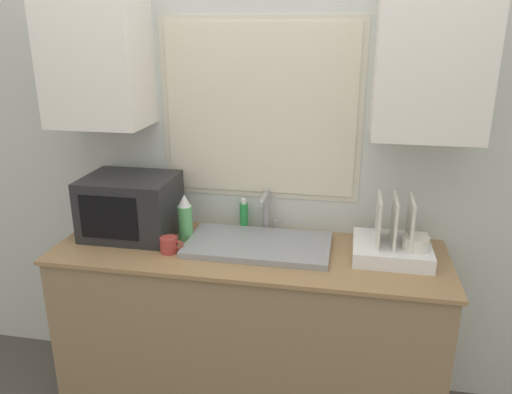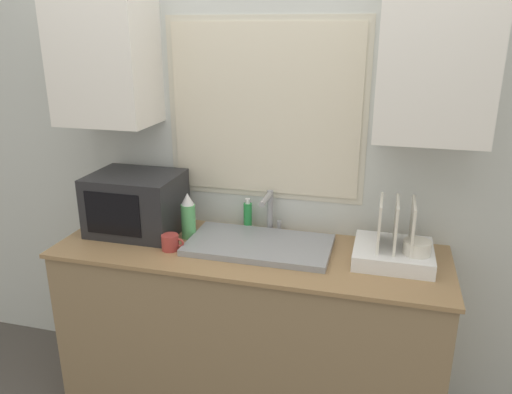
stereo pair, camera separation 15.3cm
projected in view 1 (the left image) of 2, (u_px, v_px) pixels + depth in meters
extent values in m
cube|color=#8C7251|center=(249.00, 332.00, 2.54)|extent=(1.85, 0.59, 0.88)
cube|color=#99754C|center=(248.00, 251.00, 2.40)|extent=(1.88, 0.62, 0.02)
cube|color=silver|center=(261.00, 152.00, 2.57)|extent=(6.00, 0.06, 2.60)
cube|color=beige|center=(260.00, 111.00, 2.47)|extent=(1.01, 0.01, 0.90)
cube|color=beige|center=(260.00, 111.00, 2.47)|extent=(0.95, 0.01, 0.84)
cube|color=white|center=(96.00, 52.00, 2.37)|extent=(0.46, 0.32, 0.70)
cube|color=white|center=(432.00, 55.00, 2.09)|extent=(0.46, 0.32, 0.70)
cube|color=gray|center=(258.00, 245.00, 2.41)|extent=(0.69, 0.38, 0.03)
cylinder|color=#99999E|center=(266.00, 211.00, 2.59)|extent=(0.03, 0.03, 0.22)
cylinder|color=#99999E|center=(263.00, 199.00, 2.47)|extent=(0.03, 0.18, 0.03)
cylinder|color=#99999E|center=(276.00, 226.00, 2.60)|extent=(0.02, 0.02, 0.06)
cube|color=#232326|center=(131.00, 206.00, 2.53)|extent=(0.45, 0.35, 0.31)
cube|color=black|center=(108.00, 218.00, 2.37)|extent=(0.29, 0.01, 0.21)
cube|color=white|center=(391.00, 250.00, 2.31)|extent=(0.35, 0.33, 0.07)
cube|color=silver|center=(378.00, 219.00, 2.28)|extent=(0.01, 0.22, 0.22)
cube|color=silver|center=(394.00, 221.00, 2.27)|extent=(0.01, 0.22, 0.22)
cube|color=silver|center=(410.00, 222.00, 2.25)|extent=(0.01, 0.22, 0.22)
cylinder|color=silver|center=(416.00, 243.00, 2.23)|extent=(0.12, 0.12, 0.06)
cylinder|color=#59B266|center=(185.00, 223.00, 2.49)|extent=(0.07, 0.07, 0.18)
cone|color=silver|center=(184.00, 200.00, 2.45)|extent=(0.06, 0.06, 0.06)
cylinder|color=#268C3F|center=(244.00, 217.00, 2.61)|extent=(0.04, 0.04, 0.15)
cylinder|color=white|center=(244.00, 201.00, 2.58)|extent=(0.02, 0.02, 0.03)
cylinder|color=#A53833|center=(169.00, 245.00, 2.36)|extent=(0.08, 0.08, 0.08)
torus|color=#A53833|center=(179.00, 245.00, 2.35)|extent=(0.04, 0.01, 0.04)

